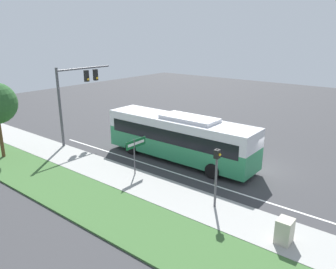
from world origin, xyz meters
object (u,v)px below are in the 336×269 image
object	(u,v)px
bus	(179,136)
signal_gantry	(75,90)
street_sign	(135,148)
pedestrian_signal	(216,169)
utility_cabinet	(284,231)

from	to	relation	value
bus	signal_gantry	bearing A→B (deg)	102.44
signal_gantry	street_sign	world-z (taller)	signal_gantry
pedestrian_signal	street_sign	world-z (taller)	pedestrian_signal
bus	pedestrian_signal	size ratio (longest dim) A/B	3.52
bus	signal_gantry	xyz separation A→B (m)	(-1.92, 8.71, 2.58)
street_sign	utility_cabinet	distance (m)	9.99
signal_gantry	street_sign	size ratio (longest dim) A/B	2.57
signal_gantry	bus	bearing A→B (deg)	-77.56
bus	signal_gantry	size ratio (longest dim) A/B	1.82
bus	street_sign	xyz separation A→B (m)	(-3.76, 0.57, 0.00)
signal_gantry	utility_cabinet	distance (m)	18.63
bus	utility_cabinet	xyz separation A→B (m)	(-5.09, -9.27, -1.12)
bus	signal_gantry	world-z (taller)	signal_gantry
pedestrian_signal	utility_cabinet	distance (m)	4.18
bus	utility_cabinet	bearing A→B (deg)	-118.79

